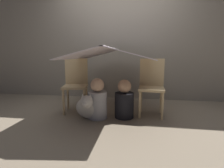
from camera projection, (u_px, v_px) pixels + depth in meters
The scene contains 8 objects.
ground_plane at pixel (109, 119), 2.60m from camera, with size 8.80×8.80×0.00m, color gray.
wall_back at pixel (120, 40), 3.69m from camera, with size 7.00×0.05×2.50m.
chair_left at pixel (76, 82), 2.93m from camera, with size 0.45×0.45×0.88m.
chair_right at pixel (151, 84), 2.74m from camera, with size 0.40×0.40×0.88m.
sheet_canopy at pixel (112, 53), 2.68m from camera, with size 1.23×1.57×0.17m.
person_front at pixel (98, 101), 2.59m from camera, with size 0.28×0.28×0.60m.
person_second at pixel (124, 101), 2.63m from camera, with size 0.29×0.29×0.58m.
dog at pixel (89, 107), 2.54m from camera, with size 0.43×0.38×0.42m.
Camera 1 is at (0.42, -2.45, 0.94)m, focal length 28.00 mm.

